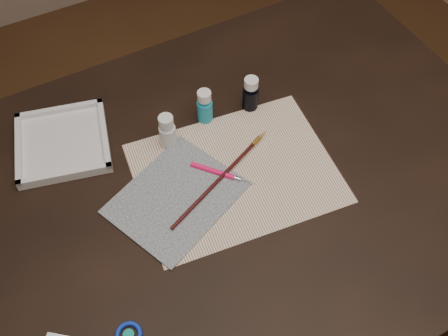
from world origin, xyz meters
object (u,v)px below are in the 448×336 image
paint_bottle_white (167,131)px  canvas (176,197)px  paper (235,173)px  palette_tray (63,142)px  paint_bottle_navy (251,94)px  paint_bottle_cyan (205,106)px

paint_bottle_white → canvas: bearing=-108.5°
paper → palette_tray: (-0.30, 0.24, 0.01)m
paint_bottle_white → paint_bottle_navy: same height
canvas → paint_bottle_white: paint_bottle_white is taller
canvas → paint_bottle_cyan: bearing=47.7°
canvas → paper: bearing=-0.7°
paint_bottle_navy → paper: bearing=-128.8°
canvas → paint_bottle_navy: (0.25, 0.15, 0.04)m
paint_bottle_navy → canvas: bearing=-150.2°
paint_bottle_white → palette_tray: bearing=153.2°
paint_bottle_white → palette_tray: 0.23m
paper → paint_bottle_cyan: bearing=86.1°
paint_bottle_cyan → palette_tray: size_ratio=0.44×
paint_bottle_navy → palette_tray: paint_bottle_navy is taller
canvas → paint_bottle_navy: size_ratio=2.82×
paint_bottle_cyan → paint_bottle_navy: paint_bottle_navy is taller
canvas → palette_tray: palette_tray is taller
paint_bottle_cyan → paint_bottle_navy: size_ratio=0.97×
paint_bottle_cyan → canvas: bearing=-132.3°
paper → paint_bottle_cyan: 0.17m
paper → paint_bottle_cyan: paint_bottle_cyan is taller
paper → canvas: 0.14m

